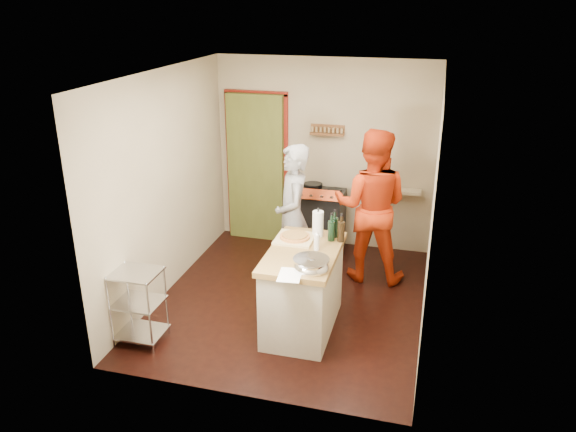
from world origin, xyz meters
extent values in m
plane|color=black|center=(0.00, 0.00, 0.00)|extent=(3.50, 3.50, 0.00)
cube|color=tan|center=(0.00, 1.75, 1.30)|extent=(3.00, 0.04, 2.60)
cube|color=#565B23|center=(-0.95, 1.80, 1.05)|extent=(0.80, 0.40, 2.10)
cube|color=maroon|center=(-1.37, 1.73, 1.05)|extent=(0.06, 0.06, 2.10)
cube|color=maroon|center=(-0.53, 1.73, 1.05)|extent=(0.06, 0.06, 2.10)
cube|color=maroon|center=(-0.95, 1.73, 2.10)|extent=(0.90, 0.06, 0.06)
cube|color=brown|center=(0.05, 1.70, 1.60)|extent=(0.46, 0.09, 0.03)
cube|color=brown|center=(0.05, 1.74, 1.66)|extent=(0.46, 0.02, 0.12)
cube|color=olive|center=(0.05, 1.70, 1.66)|extent=(0.42, 0.04, 0.07)
cube|color=tan|center=(0.95, 1.65, 0.90)|extent=(0.80, 0.18, 0.04)
cube|color=black|center=(0.75, 1.65, 1.02)|extent=(0.10, 0.14, 0.22)
cube|color=tan|center=(-1.50, 0.00, 1.30)|extent=(0.04, 3.50, 2.60)
cube|color=tan|center=(1.50, 0.00, 1.30)|extent=(0.04, 3.50, 2.60)
cube|color=white|center=(0.00, 0.00, 2.61)|extent=(3.00, 3.50, 0.02)
cube|color=black|center=(0.05, 1.43, 0.40)|extent=(0.60, 0.55, 0.80)
cube|color=black|center=(0.05, 1.43, 0.83)|extent=(0.60, 0.55, 0.06)
cube|color=#9C3516|center=(0.05, 1.15, 0.92)|extent=(0.60, 0.15, 0.17)
cylinder|color=black|center=(-0.10, 1.56, 0.91)|extent=(0.26, 0.26, 0.05)
cylinder|color=silver|center=(-1.50, -1.38, 0.40)|extent=(0.02, 0.02, 0.80)
cylinder|color=silver|center=(-1.06, -1.38, 0.40)|extent=(0.02, 0.02, 0.80)
cylinder|color=silver|center=(-1.50, -1.02, 0.40)|extent=(0.02, 0.02, 0.80)
cylinder|color=silver|center=(-1.06, -1.02, 0.40)|extent=(0.02, 0.02, 0.80)
cube|color=silver|center=(-1.28, -1.20, 0.10)|extent=(0.48, 0.40, 0.02)
cube|color=silver|center=(-1.28, -1.20, 0.45)|extent=(0.48, 0.40, 0.02)
cube|color=silver|center=(-1.28, -1.20, 0.78)|extent=(0.48, 0.40, 0.02)
cube|color=#B7B09B|center=(0.27, -0.52, 0.42)|extent=(0.65, 1.13, 0.84)
cube|color=olive|center=(0.27, -0.52, 0.87)|extent=(0.70, 1.19, 0.06)
cube|color=#DFC588|center=(0.11, -0.27, 0.91)|extent=(0.40, 0.40, 0.02)
cylinder|color=#DD8F45|center=(0.11, -0.27, 0.94)|extent=(0.32, 0.32, 0.02)
ellipsoid|color=silver|center=(0.43, -0.90, 0.95)|extent=(0.35, 0.35, 0.11)
cylinder|color=white|center=(0.33, -0.10, 1.04)|extent=(0.12, 0.12, 0.28)
cylinder|color=silver|center=(0.39, -0.46, 0.98)|extent=(0.06, 0.06, 0.17)
cube|color=white|center=(0.27, -1.07, 0.90)|extent=(0.24, 0.32, 0.00)
cylinder|color=black|center=(0.50, -0.08, 1.05)|extent=(0.08, 0.08, 0.31)
cylinder|color=black|center=(0.59, -0.18, 1.05)|extent=(0.08, 0.08, 0.31)
cylinder|color=black|center=(0.49, -0.18, 1.05)|extent=(0.08, 0.08, 0.31)
imported|color=#BCBBC0|center=(-0.09, 0.40, 0.88)|extent=(0.63, 0.75, 1.76)
imported|color=red|center=(0.78, 0.83, 0.95)|extent=(0.93, 0.72, 1.90)
camera|label=1|loc=(1.46, -5.58, 3.33)|focal=35.00mm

